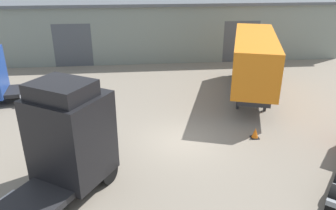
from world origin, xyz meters
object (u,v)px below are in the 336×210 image
tractor_unit_black (63,143)px  traffic_cone (255,133)px  oil_drum (94,144)px  container_trailer_green (254,58)px

tractor_unit_black → traffic_cone: size_ratio=12.12×
tractor_unit_black → oil_drum: tractor_unit_black is taller
container_trailer_green → oil_drum: (-9.66, -6.35, -2.10)m
container_trailer_green → traffic_cone: 6.47m
tractor_unit_black → container_trailer_green: (10.35, 9.03, 0.50)m
oil_drum → traffic_cone: oil_drum is taller
container_trailer_green → traffic_cone: bearing=1.3°
container_trailer_green → traffic_cone: (-1.74, -5.80, -2.29)m
tractor_unit_black → traffic_cone: (8.61, 3.23, -1.79)m
tractor_unit_black → traffic_cone: tractor_unit_black is taller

